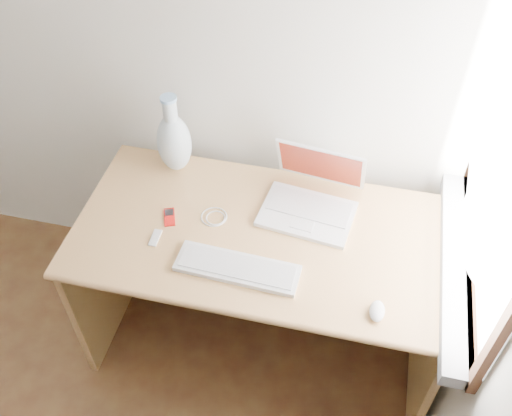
% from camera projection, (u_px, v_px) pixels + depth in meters
% --- Properties ---
extents(back_wall, '(3.50, 0.04, 2.60)m').
position_uv_depth(back_wall, '(51.00, 22.00, 2.27)').
color(back_wall, white).
rests_on(back_wall, floor).
extents(window, '(0.11, 0.99, 1.10)m').
position_uv_depth(window, '(505.00, 166.00, 1.72)').
color(window, white).
rests_on(window, right_wall).
extents(desk, '(1.47, 0.73, 0.77)m').
position_uv_depth(desk, '(267.00, 252.00, 2.42)').
color(desk, tan).
rests_on(desk, floor).
extents(laptop, '(0.39, 0.34, 0.24)m').
position_uv_depth(laptop, '(310.00, 197.00, 2.25)').
color(laptop, white).
rests_on(laptop, desk).
extents(external_keyboard, '(0.46, 0.16, 0.02)m').
position_uv_depth(external_keyboard, '(237.00, 268.00, 2.07)').
color(external_keyboard, white).
rests_on(external_keyboard, desk).
extents(mouse, '(0.06, 0.09, 0.03)m').
position_uv_depth(mouse, '(377.00, 311.00, 1.94)').
color(mouse, white).
rests_on(mouse, desk).
extents(ipod, '(0.07, 0.10, 0.01)m').
position_uv_depth(ipod, '(169.00, 217.00, 2.25)').
color(ipod, '#A60F0B').
rests_on(ipod, desk).
extents(cable_coil, '(0.13, 0.13, 0.01)m').
position_uv_depth(cable_coil, '(214.00, 217.00, 2.25)').
color(cable_coil, white).
rests_on(cable_coil, desk).
extents(remote, '(0.03, 0.08, 0.01)m').
position_uv_depth(remote, '(155.00, 238.00, 2.18)').
color(remote, white).
rests_on(remote, desk).
extents(vase, '(0.14, 0.14, 0.37)m').
position_uv_depth(vase, '(174.00, 141.00, 2.35)').
color(vase, silver).
rests_on(vase, desk).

